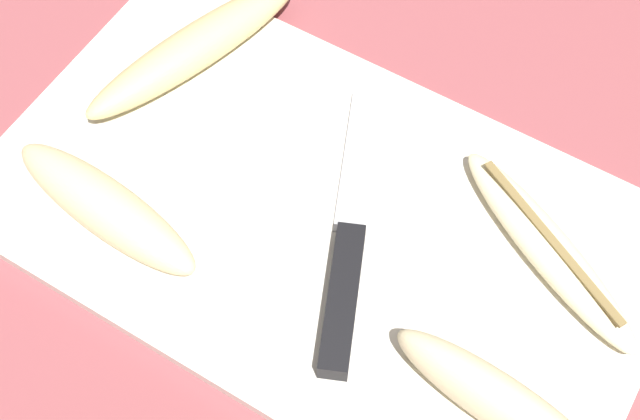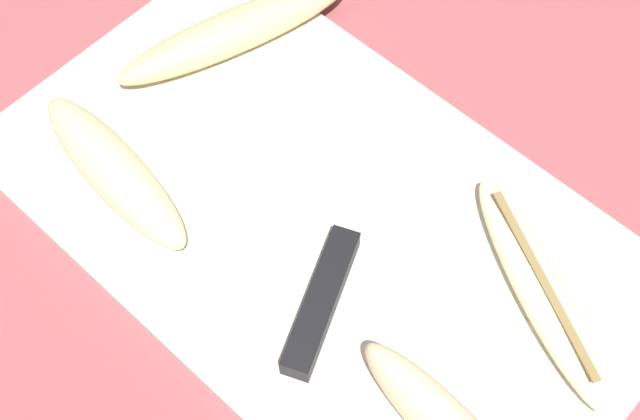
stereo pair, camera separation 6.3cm
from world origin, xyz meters
The scene contains 6 objects.
ground_plane centered at (0.00, 0.00, 0.00)m, with size 4.00×4.00×0.00m, color #93474C.
cutting_board centered at (0.00, 0.00, 0.01)m, with size 0.49×0.28×0.01m.
knife centered at (0.04, -0.03, 0.02)m, with size 0.11×0.22×0.02m.
banana_soft_right centered at (-0.13, -0.08, 0.03)m, with size 0.17×0.06×0.04m.
banana_spotted_left centered at (-0.16, 0.07, 0.03)m, with size 0.10×0.21×0.03m.
banana_pale_long centered at (0.15, 0.05, 0.02)m, with size 0.18×0.11×0.02m.
Camera 2 is at (0.21, -0.23, 0.57)m, focal length 50.00 mm.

